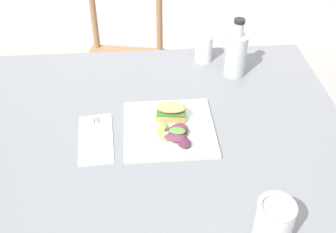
{
  "coord_description": "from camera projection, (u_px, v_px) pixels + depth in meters",
  "views": [
    {
      "loc": [
        -0.15,
        -1.0,
        1.55
      ],
      "look_at": [
        -0.07,
        -0.02,
        0.76
      ],
      "focal_mm": 44.11,
      "sensor_mm": 36.0,
      "label": 1
    }
  ],
  "objects": [
    {
      "name": "mason_jar_iced_tea",
      "position": [
        273.0,
        224.0,
        0.91
      ],
      "size": [
        0.09,
        0.09,
        0.12
      ],
      "color": "#C67528",
      "rests_on": "dining_table"
    },
    {
      "name": "dining_table",
      "position": [
        157.0,
        166.0,
        1.29
      ],
      "size": [
        1.18,
        1.03,
        0.74
      ],
      "color": "slate",
      "rests_on": "ground"
    },
    {
      "name": "plate_lunch",
      "position": [
        169.0,
        129.0,
        1.24
      ],
      "size": [
        0.27,
        0.27,
        0.01
      ],
      "primitive_type": "cube",
      "color": "beige",
      "rests_on": "dining_table"
    },
    {
      "name": "fork_on_napkin",
      "position": [
        96.0,
        134.0,
        1.22
      ],
      "size": [
        0.03,
        0.19,
        0.0
      ],
      "color": "silver",
      "rests_on": "napkin_folded"
    },
    {
      "name": "chair_wooden_far",
      "position": [
        123.0,
        62.0,
        2.1
      ],
      "size": [
        0.47,
        0.47,
        0.87
      ],
      "color": "#8E6642",
      "rests_on": "ground"
    },
    {
      "name": "bottle_cold_brew",
      "position": [
        236.0,
        56.0,
        1.44
      ],
      "size": [
        0.08,
        0.08,
        0.21
      ],
      "color": "#472819",
      "rests_on": "dining_table"
    },
    {
      "name": "sandwich_half_front",
      "position": [
        171.0,
        111.0,
        1.25
      ],
      "size": [
        0.1,
        0.07,
        0.06
      ],
      "color": "tan",
      "rests_on": "plate_lunch"
    },
    {
      "name": "napkin_folded",
      "position": [
        96.0,
        139.0,
        1.21
      ],
      "size": [
        0.11,
        0.22,
        0.0
      ],
      "primitive_type": "cube",
      "rotation": [
        0.0,
        0.0,
        0.07
      ],
      "color": "white",
      "rests_on": "dining_table"
    },
    {
      "name": "salad_mixed_greens",
      "position": [
        174.0,
        134.0,
        1.2
      ],
      "size": [
        0.11,
        0.13,
        0.03
      ],
      "color": "#84A84C",
      "rests_on": "plate_lunch"
    },
    {
      "name": "cup_extra_side",
      "position": [
        204.0,
        49.0,
        1.53
      ],
      "size": [
        0.06,
        0.06,
        0.1
      ],
      "primitive_type": "cylinder",
      "color": "white",
      "rests_on": "dining_table"
    }
  ]
}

